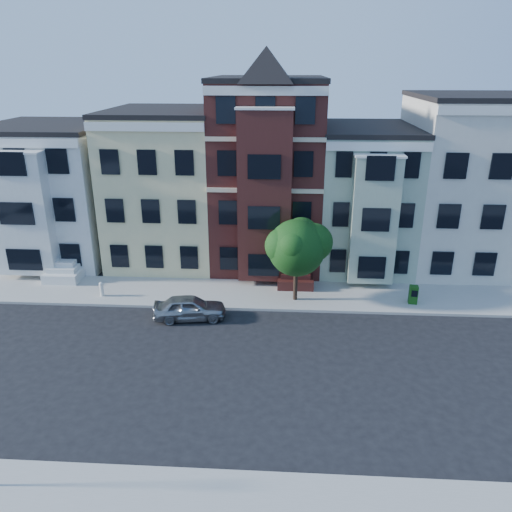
# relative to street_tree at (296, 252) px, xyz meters

# --- Properties ---
(ground) EXTENTS (120.00, 120.00, 0.00)m
(ground) POSITION_rel_street_tree_xyz_m (-1.93, -7.33, -3.14)
(ground) COLOR black
(far_sidewalk) EXTENTS (60.00, 4.00, 0.15)m
(far_sidewalk) POSITION_rel_street_tree_xyz_m (-1.93, 0.67, -3.06)
(far_sidewalk) COLOR #9E9B93
(far_sidewalk) RESTS_ON ground
(house_white) EXTENTS (8.00, 9.00, 9.00)m
(house_white) POSITION_rel_street_tree_xyz_m (-16.93, 7.17, 1.36)
(house_white) COLOR silver
(house_white) RESTS_ON ground
(house_yellow) EXTENTS (7.00, 9.00, 10.00)m
(house_yellow) POSITION_rel_street_tree_xyz_m (-8.93, 7.17, 1.86)
(house_yellow) COLOR beige
(house_yellow) RESTS_ON ground
(house_brown) EXTENTS (7.00, 9.00, 12.00)m
(house_brown) POSITION_rel_street_tree_xyz_m (-1.93, 7.17, 2.86)
(house_brown) COLOR #401815
(house_brown) RESTS_ON ground
(house_green) EXTENTS (6.00, 9.00, 9.00)m
(house_green) POSITION_rel_street_tree_xyz_m (4.57, 7.17, 1.36)
(house_green) COLOR #9FB196
(house_green) RESTS_ON ground
(house_cream) EXTENTS (8.00, 9.00, 11.00)m
(house_cream) POSITION_rel_street_tree_xyz_m (11.57, 7.17, 2.36)
(house_cream) COLOR beige
(house_cream) RESTS_ON ground
(street_tree) EXTENTS (6.66, 6.66, 5.97)m
(street_tree) POSITION_rel_street_tree_xyz_m (0.00, 0.00, 0.00)
(street_tree) COLOR #1C4818
(street_tree) RESTS_ON far_sidewalk
(parked_car) EXTENTS (4.09, 2.10, 1.33)m
(parked_car) POSITION_rel_street_tree_xyz_m (-5.76, -2.45, -2.47)
(parked_car) COLOR #92959A
(parked_car) RESTS_ON ground
(newspaper_box) EXTENTS (0.53, 0.48, 1.07)m
(newspaper_box) POSITION_rel_street_tree_xyz_m (6.75, -0.08, -2.45)
(newspaper_box) COLOR #174E13
(newspaper_box) RESTS_ON far_sidewalk
(fire_hydrant) EXTENTS (0.29, 0.29, 0.70)m
(fire_hydrant) POSITION_rel_street_tree_xyz_m (-11.44, -0.22, -2.64)
(fire_hydrant) COLOR beige
(fire_hydrant) RESTS_ON far_sidewalk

